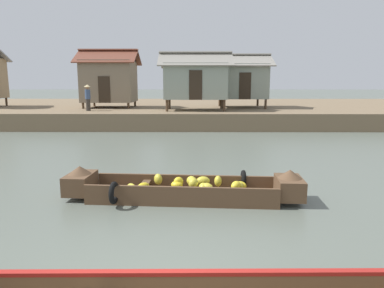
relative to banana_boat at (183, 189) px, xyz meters
The scene contains 7 objects.
ground_plane 5.42m from the banana_boat, 92.98° to the left, with size 300.00×300.00×0.00m, color #596056.
riverbank_strip 21.87m from the banana_boat, 90.74° to the left, with size 160.00×20.00×1.04m, color #756047.
banana_boat is the anchor object (origin of this frame).
stilt_house_mid_left 18.66m from the banana_boat, 108.61° to the left, with size 4.25×3.66×4.16m.
stilt_house_mid_right 15.12m from the banana_boat, 88.67° to the left, with size 4.68×3.15×3.77m.
stilt_house_right 18.13m from the banana_boat, 78.07° to the left, with size 4.06×3.95×3.84m.
vendor_person 15.77m from the banana_boat, 114.66° to the left, with size 0.44×0.44×1.66m.
Camera 1 is at (0.54, -3.52, 2.78)m, focal length 32.61 mm.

